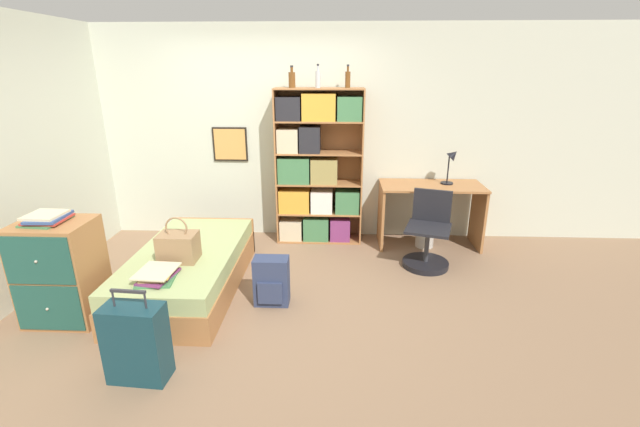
{
  "coord_description": "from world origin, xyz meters",
  "views": [
    {
      "loc": [
        0.86,
        -3.76,
        2.11
      ],
      "look_at": [
        0.68,
        0.19,
        0.75
      ],
      "focal_mm": 24.0,
      "sensor_mm": 36.0,
      "label": 1
    }
  ],
  "objects_px": {
    "bottle_green": "(292,79)",
    "desk_chair": "(427,243)",
    "suitcase": "(136,343)",
    "desk": "(430,203)",
    "dresser": "(61,272)",
    "magazine_pile_on_dresser": "(47,218)",
    "handbag": "(178,246)",
    "book_stack_on_bed": "(158,275)",
    "bottle_brown": "(318,79)",
    "bed": "(189,269)",
    "backpack": "(272,281)",
    "bookcase": "(315,170)",
    "bottle_clear": "(348,79)",
    "waste_bin": "(425,235)",
    "desk_lamp": "(452,160)"
  },
  "relations": [
    {
      "from": "bookcase",
      "to": "waste_bin",
      "type": "bearing_deg",
      "value": -7.02
    },
    {
      "from": "desk",
      "to": "desk_lamp",
      "type": "bearing_deg",
      "value": 13.81
    },
    {
      "from": "suitcase",
      "to": "desk",
      "type": "height_order",
      "value": "desk"
    },
    {
      "from": "handbag",
      "to": "bookcase",
      "type": "height_order",
      "value": "bookcase"
    },
    {
      "from": "suitcase",
      "to": "bottle_clear",
      "type": "relative_size",
      "value": 2.78
    },
    {
      "from": "bookcase",
      "to": "bottle_clear",
      "type": "relative_size",
      "value": 7.39
    },
    {
      "from": "bottle_brown",
      "to": "bottle_clear",
      "type": "bearing_deg",
      "value": 6.19
    },
    {
      "from": "bookcase",
      "to": "bed",
      "type": "bearing_deg",
      "value": -131.7
    },
    {
      "from": "suitcase",
      "to": "desk_chair",
      "type": "xyz_separation_m",
      "value": [
        2.39,
        1.95,
        -0.03
      ]
    },
    {
      "from": "bottle_green",
      "to": "desk_chair",
      "type": "bearing_deg",
      "value": -24.16
    },
    {
      "from": "book_stack_on_bed",
      "to": "bottle_brown",
      "type": "relative_size",
      "value": 1.49
    },
    {
      "from": "book_stack_on_bed",
      "to": "bookcase",
      "type": "xyz_separation_m",
      "value": [
        1.22,
        1.94,
        0.45
      ]
    },
    {
      "from": "bottle_green",
      "to": "waste_bin",
      "type": "xyz_separation_m",
      "value": [
        1.62,
        -0.17,
        -1.83
      ]
    },
    {
      "from": "bottle_green",
      "to": "bottle_clear",
      "type": "xyz_separation_m",
      "value": [
        0.64,
        0.01,
        0.0
      ]
    },
    {
      "from": "desk",
      "to": "waste_bin",
      "type": "height_order",
      "value": "desk"
    },
    {
      "from": "desk_chair",
      "to": "handbag",
      "type": "bearing_deg",
      "value": -160.25
    },
    {
      "from": "magazine_pile_on_dresser",
      "to": "book_stack_on_bed",
      "type": "bearing_deg",
      "value": -3.13
    },
    {
      "from": "bottle_green",
      "to": "backpack",
      "type": "xyz_separation_m",
      "value": [
        -0.06,
        -1.59,
        -1.75
      ]
    },
    {
      "from": "dresser",
      "to": "bookcase",
      "type": "height_order",
      "value": "bookcase"
    },
    {
      "from": "bookcase",
      "to": "bottle_green",
      "type": "height_order",
      "value": "bottle_green"
    },
    {
      "from": "bottle_green",
      "to": "bottle_clear",
      "type": "bearing_deg",
      "value": 1.17
    },
    {
      "from": "bottle_green",
      "to": "book_stack_on_bed",
      "type": "bearing_deg",
      "value": -116.24
    },
    {
      "from": "backpack",
      "to": "magazine_pile_on_dresser",
      "type": "bearing_deg",
      "value": -170.36
    },
    {
      "from": "dresser",
      "to": "bookcase",
      "type": "relative_size",
      "value": 0.48
    },
    {
      "from": "bed",
      "to": "dresser",
      "type": "bearing_deg",
      "value": -147.01
    },
    {
      "from": "bed",
      "to": "magazine_pile_on_dresser",
      "type": "distance_m",
      "value": 1.3
    },
    {
      "from": "desk",
      "to": "desk_chair",
      "type": "xyz_separation_m",
      "value": [
        -0.12,
        -0.58,
        -0.28
      ]
    },
    {
      "from": "dresser",
      "to": "magazine_pile_on_dresser",
      "type": "relative_size",
      "value": 2.6
    },
    {
      "from": "bookcase",
      "to": "handbag",
      "type": "bearing_deg",
      "value": -126.53
    },
    {
      "from": "dresser",
      "to": "bookcase",
      "type": "xyz_separation_m",
      "value": [
        2.08,
        1.91,
        0.46
      ]
    },
    {
      "from": "bed",
      "to": "desk_chair",
      "type": "xyz_separation_m",
      "value": [
        2.47,
        0.63,
        0.05
      ]
    },
    {
      "from": "bottle_green",
      "to": "desk_chair",
      "type": "distance_m",
      "value": 2.41
    },
    {
      "from": "bed",
      "to": "book_stack_on_bed",
      "type": "relative_size",
      "value": 4.82
    },
    {
      "from": "bed",
      "to": "suitcase",
      "type": "bearing_deg",
      "value": -86.52
    },
    {
      "from": "desk_chair",
      "to": "bottle_brown",
      "type": "bearing_deg",
      "value": 151.74
    },
    {
      "from": "book_stack_on_bed",
      "to": "magazine_pile_on_dresser",
      "type": "xyz_separation_m",
      "value": [
        -0.89,
        0.05,
        0.47
      ]
    },
    {
      "from": "bottle_green",
      "to": "bottle_brown",
      "type": "xyz_separation_m",
      "value": [
        0.3,
        -0.02,
        0.01
      ]
    },
    {
      "from": "desk_chair",
      "to": "backpack",
      "type": "height_order",
      "value": "desk_chair"
    },
    {
      "from": "bottle_brown",
      "to": "desk_lamp",
      "type": "xyz_separation_m",
      "value": [
        1.59,
        -0.03,
        -0.92
      ]
    },
    {
      "from": "desk",
      "to": "handbag",
      "type": "bearing_deg",
      "value": -150.38
    },
    {
      "from": "bed",
      "to": "book_stack_on_bed",
      "type": "distance_m",
      "value": 0.67
    },
    {
      "from": "bottle_brown",
      "to": "desk",
      "type": "bearing_deg",
      "value": -3.58
    },
    {
      "from": "desk_lamp",
      "to": "book_stack_on_bed",
      "type": "bearing_deg",
      "value": -146.44
    },
    {
      "from": "bottle_clear",
      "to": "desk",
      "type": "distance_m",
      "value": 1.77
    },
    {
      "from": "bookcase",
      "to": "waste_bin",
      "type": "xyz_separation_m",
      "value": [
        1.36,
        -0.17,
        -0.76
      ]
    },
    {
      "from": "suitcase",
      "to": "bottle_brown",
      "type": "bearing_deg",
      "value": 66.47
    },
    {
      "from": "dresser",
      "to": "desk",
      "type": "distance_m",
      "value": 3.92
    },
    {
      "from": "bottle_brown",
      "to": "desk_lamp",
      "type": "bearing_deg",
      "value": -1.12
    },
    {
      "from": "suitcase",
      "to": "waste_bin",
      "type": "relative_size",
      "value": 2.48
    },
    {
      "from": "handbag",
      "to": "desk",
      "type": "bearing_deg",
      "value": 29.62
    }
  ]
}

